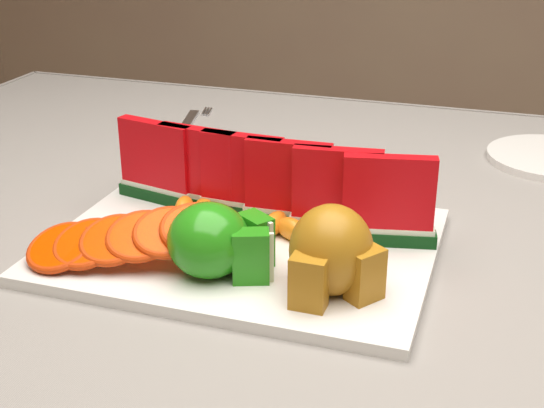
% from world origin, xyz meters
% --- Properties ---
extents(table, '(1.40, 0.90, 0.75)m').
position_xyz_m(table, '(0.00, 0.00, 0.65)').
color(table, '#4F371F').
rests_on(table, ground).
extents(tablecloth, '(1.53, 1.03, 0.20)m').
position_xyz_m(tablecloth, '(0.00, 0.00, 0.72)').
color(tablecloth, gray).
rests_on(tablecloth, table).
extents(platter, '(0.40, 0.30, 0.01)m').
position_xyz_m(platter, '(-0.08, -0.10, 0.76)').
color(platter, silver).
rests_on(platter, tablecloth).
extents(apple_cluster, '(0.11, 0.09, 0.07)m').
position_xyz_m(apple_cluster, '(-0.08, -0.17, 0.80)').
color(apple_cluster, '#398D12').
rests_on(apple_cluster, platter).
extents(pear_cluster, '(0.10, 0.10, 0.09)m').
position_xyz_m(pear_cluster, '(0.03, -0.17, 0.81)').
color(pear_cluster, olive).
rests_on(pear_cluster, platter).
extents(fork, '(0.05, 0.19, 0.00)m').
position_xyz_m(fork, '(-0.32, 0.28, 0.76)').
color(fork, silver).
rests_on(fork, tablecloth).
extents(watermelon_row, '(0.39, 0.07, 0.10)m').
position_xyz_m(watermelon_row, '(-0.08, -0.05, 0.82)').
color(watermelon_row, '#10400F').
rests_on(watermelon_row, platter).
extents(orange_fan_front, '(0.22, 0.13, 0.05)m').
position_xyz_m(orange_fan_front, '(-0.17, -0.18, 0.80)').
color(orange_fan_front, '#E64912').
rests_on(orange_fan_front, platter).
extents(orange_fan_back, '(0.28, 0.10, 0.04)m').
position_xyz_m(orange_fan_back, '(-0.09, 0.02, 0.79)').
color(orange_fan_back, '#E64912').
rests_on(orange_fan_back, platter).
extents(tangerine_segments, '(0.17, 0.08, 0.02)m').
position_xyz_m(tangerine_segments, '(-0.10, -0.08, 0.78)').
color(tangerine_segments, orange).
rests_on(tangerine_segments, platter).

